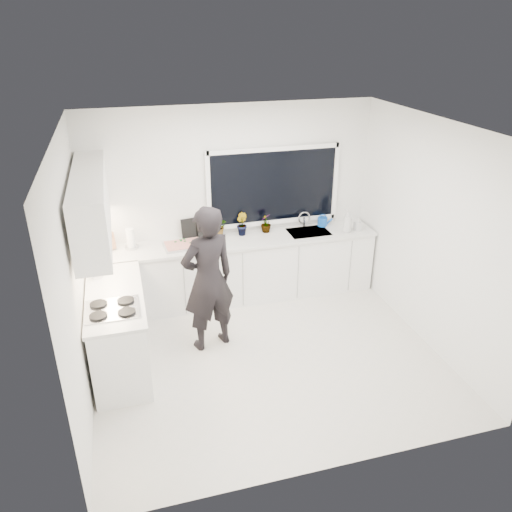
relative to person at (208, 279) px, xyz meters
name	(u,v)px	position (x,y,z in m)	size (l,w,h in m)	color
floor	(267,356)	(0.60, -0.43, -0.92)	(4.00, 3.50, 0.02)	beige
wall_back	(232,203)	(0.60, 1.33, 0.44)	(4.00, 0.02, 2.70)	white
wall_left	(74,277)	(-1.41, -0.43, 0.44)	(0.02, 3.50, 2.70)	white
wall_right	(430,235)	(2.61, -0.43, 0.44)	(0.02, 3.50, 2.70)	white
ceiling	(270,128)	(0.60, -0.43, 1.80)	(4.00, 3.50, 0.02)	white
window	(274,186)	(1.20, 1.30, 0.64)	(1.80, 0.02, 1.00)	black
base_cabinets_back	(238,271)	(0.60, 1.02, -0.47)	(3.92, 0.58, 0.88)	white
base_cabinets_left	(119,330)	(-1.07, -0.08, -0.47)	(0.58, 1.60, 0.88)	white
countertop_back	(238,241)	(0.60, 1.01, -0.01)	(3.94, 0.62, 0.04)	silver
countertop_left	(114,295)	(-1.07, -0.08, -0.01)	(0.62, 1.60, 0.04)	silver
upper_cabinets	(91,205)	(-1.19, 0.27, 0.94)	(0.34, 2.10, 0.70)	white
sink	(309,235)	(1.65, 1.02, -0.04)	(0.58, 0.42, 0.14)	silver
faucet	(304,220)	(1.65, 1.22, 0.12)	(0.03, 0.03, 0.22)	silver
stovetop	(112,309)	(-1.09, -0.43, 0.03)	(0.56, 0.48, 0.03)	black
person	(208,279)	(0.00, 0.00, 0.00)	(0.66, 0.43, 1.81)	black
pizza_tray	(183,245)	(-0.15, 0.99, 0.03)	(0.51, 0.37, 0.03)	#AFAFB3
pizza	(183,244)	(-0.15, 0.99, 0.04)	(0.46, 0.33, 0.01)	red
watering_can	(322,222)	(1.92, 1.18, 0.08)	(0.14, 0.14, 0.13)	blue
paper_towel_roll	(131,239)	(-0.82, 1.12, 0.14)	(0.11, 0.11, 0.26)	white
knife_block	(109,242)	(-1.09, 1.16, 0.12)	(0.13, 0.10, 0.22)	#9C7D48
utensil_crock	(96,271)	(-1.25, 0.37, 0.09)	(0.13, 0.13, 0.16)	#B6B5BA
picture_frame_large	(189,228)	(-0.02, 1.26, 0.15)	(0.22, 0.02, 0.28)	black
picture_frame_small	(206,226)	(0.21, 1.26, 0.16)	(0.25, 0.02, 0.30)	black
herb_plants	(231,225)	(0.56, 1.18, 0.17)	(0.95, 0.32, 0.31)	#26662D
soap_bottles	(350,222)	(2.21, 0.87, 0.16)	(0.30, 0.17, 0.33)	#D8BF66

